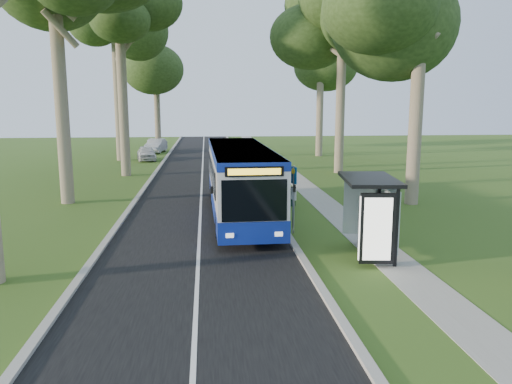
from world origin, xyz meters
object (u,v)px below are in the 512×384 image
(litter_bin, at_px, (291,196))
(car_white, at_px, (146,153))
(bus, at_px, (240,181))
(bus_shelter, at_px, (377,203))
(bus_stop_sign, at_px, (294,192))
(car_silver, at_px, (156,146))

(litter_bin, bearing_deg, car_white, 114.40)
(bus, relative_size, bus_shelter, 3.65)
(bus_shelter, height_order, litter_bin, bus_shelter)
(bus, xyz_separation_m, litter_bin, (2.77, 2.13, -1.19))
(bus_shelter, bearing_deg, car_white, 116.92)
(bus_stop_sign, bearing_deg, car_white, 87.44)
(litter_bin, relative_size, car_silver, 0.21)
(bus_shelter, xyz_separation_m, litter_bin, (-1.38, 9.03, -1.44))
(car_silver, bearing_deg, bus_shelter, -65.79)
(bus, xyz_separation_m, car_white, (-7.01, 23.70, -1.00))
(bus_stop_sign, xyz_separation_m, car_white, (-8.96, 27.04, -1.04))
(bus_stop_sign, height_order, car_silver, bus_stop_sign)
(car_white, bearing_deg, bus_stop_sign, -81.74)
(bus_shelter, height_order, car_white, bus_shelter)
(bus_shelter, relative_size, litter_bin, 3.51)
(bus_shelter, bearing_deg, bus, 127.88)
(bus_shelter, distance_m, litter_bin, 9.25)
(bus, bearing_deg, car_silver, 101.61)
(litter_bin, distance_m, car_white, 23.68)
(bus_stop_sign, bearing_deg, bus, 99.28)
(bus_shelter, relative_size, car_silver, 0.75)
(bus_stop_sign, xyz_separation_m, bus_shelter, (2.20, -3.56, 0.22))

